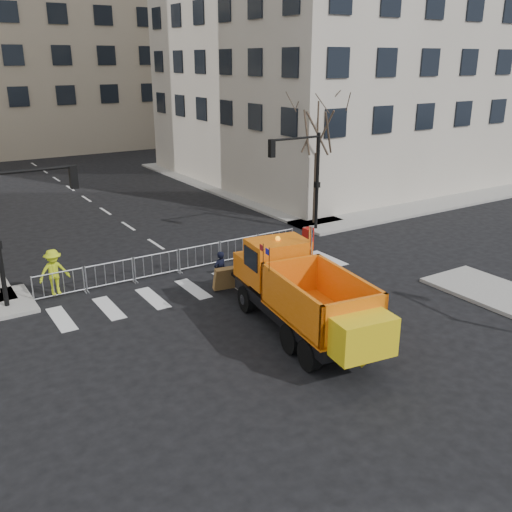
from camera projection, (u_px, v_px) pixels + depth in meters
ground at (292, 333)px, 19.91m from camera, size 120.00×120.00×0.00m
sidewalk_back at (185, 262)px, 26.66m from camera, size 64.00×5.00×0.15m
traffic_light_right at (317, 183)px, 30.91m from camera, size 0.18×0.18×5.40m
crowd_barriers at (179, 261)px, 25.40m from camera, size 12.60×0.60×1.10m
street_tree at (317, 160)px, 31.72m from camera, size 3.00×3.00×7.50m
plow_truck at (303, 293)px, 19.31m from camera, size 3.68×9.19×3.48m
cop_a at (220, 271)px, 23.39m from camera, size 0.67×0.51×1.67m
cop_b at (276, 269)px, 23.68m from camera, size 0.86×0.71×1.60m
cop_c at (262, 261)px, 24.00m from camera, size 1.26×0.96×1.99m
worker at (54, 272)px, 22.54m from camera, size 1.24×0.76×1.87m
newspaper_box at (308, 239)px, 28.00m from camera, size 0.54×0.50×1.10m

